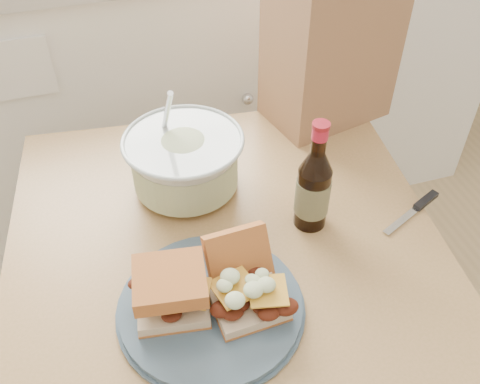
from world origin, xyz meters
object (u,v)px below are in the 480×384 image
object	(u,v)px
plate	(211,306)
paper_bag	(331,46)
dining_table	(226,272)
beer_bottle	(313,188)
coleslaw_bowl	(185,164)

from	to	relation	value
plate	paper_bag	xyz separation A→B (m)	(0.42, 0.48, 0.17)
dining_table	beer_bottle	size ratio (longest dim) A/B	3.85
paper_bag	coleslaw_bowl	bearing A→B (deg)	-169.47
dining_table	beer_bottle	bearing A→B (deg)	5.24
coleslaw_bowl	paper_bag	world-z (taller)	paper_bag
beer_bottle	dining_table	bearing A→B (deg)	157.57
plate	beer_bottle	xyz separation A→B (m)	(0.24, 0.14, 0.08)
plate	paper_bag	bearing A→B (deg)	49.21
dining_table	coleslaw_bowl	world-z (taller)	coleslaw_bowl
dining_table	paper_bag	bearing A→B (deg)	50.53
coleslaw_bowl	dining_table	bearing A→B (deg)	-77.98
dining_table	paper_bag	size ratio (longest dim) A/B	2.54
dining_table	coleslaw_bowl	size ratio (longest dim) A/B	3.74
beer_bottle	paper_bag	world-z (taller)	paper_bag
plate	coleslaw_bowl	bearing A→B (deg)	84.25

